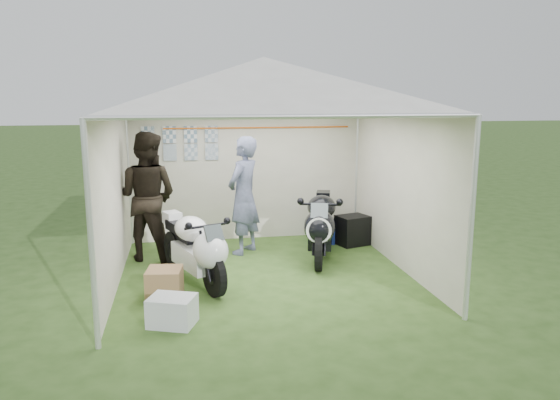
# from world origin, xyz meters

# --- Properties ---
(ground) EXTENTS (80.00, 80.00, 0.00)m
(ground) POSITION_xyz_m (0.00, 0.00, 0.00)
(ground) COLOR #2D4A19
(ground) RESTS_ON ground
(canopy_tent) EXTENTS (5.66, 5.66, 3.00)m
(canopy_tent) POSITION_xyz_m (-0.00, 0.03, 2.58)
(canopy_tent) COLOR silver
(canopy_tent) RESTS_ON ground
(motorcycle_white) EXTENTS (0.93, 1.79, 0.93)m
(motorcycle_white) POSITION_xyz_m (-0.96, -0.25, 0.52)
(motorcycle_white) COLOR black
(motorcycle_white) RESTS_ON ground
(motorcycle_black) EXTENTS (0.86, 1.97, 1.00)m
(motorcycle_black) POSITION_xyz_m (0.97, 0.57, 0.56)
(motorcycle_black) COLOR black
(motorcycle_black) RESTS_ON ground
(paddock_stand) EXTENTS (0.48, 0.38, 0.32)m
(paddock_stand) POSITION_xyz_m (1.23, 1.45, 0.16)
(paddock_stand) COLOR blue
(paddock_stand) RESTS_ON ground
(person_dark_jacket) EXTENTS (1.18, 1.08, 1.97)m
(person_dark_jacket) POSITION_xyz_m (-1.64, 1.03, 0.99)
(person_dark_jacket) COLOR black
(person_dark_jacket) RESTS_ON ground
(person_blue_jacket) EXTENTS (0.77, 0.81, 1.87)m
(person_blue_jacket) POSITION_xyz_m (-0.16, 1.10, 0.94)
(person_blue_jacket) COLOR slate
(person_blue_jacket) RESTS_ON ground
(equipment_box) EXTENTS (0.60, 0.53, 0.50)m
(equipment_box) POSITION_xyz_m (1.70, 1.25, 0.25)
(equipment_box) COLOR black
(equipment_box) RESTS_ON ground
(crate_0) EXTENTS (0.59, 0.53, 0.33)m
(crate_0) POSITION_xyz_m (-1.27, -1.55, 0.16)
(crate_0) COLOR silver
(crate_0) RESTS_ON ground
(crate_1) EXTENTS (0.48, 0.48, 0.38)m
(crate_1) POSITION_xyz_m (-1.37, -0.71, 0.19)
(crate_1) COLOR olive
(crate_1) RESTS_ON ground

